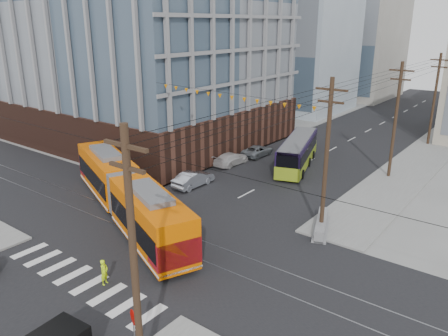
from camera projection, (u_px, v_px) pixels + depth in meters
The scene contains 12 objects.
ground at pixel (121, 259), 27.72m from camera, with size 160.00×160.00×0.00m, color slate.
office_building at pixel (142, 23), 53.23m from camera, with size 30.00×25.00×28.60m, color #381E16.
bg_bldg_nw_near at pixel (292, 56), 73.90m from camera, with size 18.00×16.00×18.00m, color #8C99A5.
bg_bldg_nw_far at pixel (354, 46), 86.95m from camera, with size 16.00×18.00×20.00m, color gray.
utility_pole_near at pixel (134, 265), 16.57m from camera, with size 0.30×0.30×11.00m, color black.
streetcar at pixel (126, 194), 33.11m from camera, with size 20.12×2.83×3.88m, color #D95900, non-canonical shape.
city_bus at pixel (298, 152), 45.13m from camera, with size 2.40×11.05×3.13m, color black, non-canonical shape.
parked_car_silver at pixel (193, 179), 39.82m from camera, with size 1.53×4.37×1.44m, color #A4AAB6.
parked_car_white at pixel (231, 159), 45.99m from camera, with size 1.83×4.51×1.31m, color beige.
parked_car_grey at pixel (258, 151), 49.08m from camera, with size 2.02×4.37×1.22m, color slate.
pedestrian at pixel (104, 272), 24.82m from camera, with size 0.56×0.37×1.54m, color #CCFF10.
jersey_barrier at pixel (321, 224), 31.47m from camera, with size 1.00×4.44×0.89m, color slate.
Camera 1 is at (20.05, -15.50, 14.23)m, focal length 35.00 mm.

